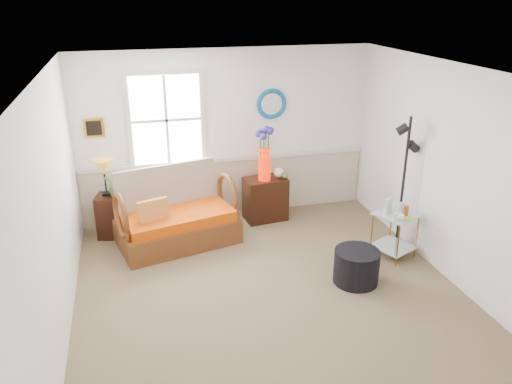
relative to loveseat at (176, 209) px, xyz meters
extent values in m
cube|color=olive|center=(0.91, -1.68, -0.53)|extent=(4.50, 5.00, 0.01)
cube|color=white|center=(0.91, -1.68, 2.07)|extent=(4.50, 5.00, 0.01)
cube|color=white|center=(0.91, 0.82, 0.77)|extent=(4.50, 0.01, 2.60)
cube|color=white|center=(0.91, -4.18, 0.77)|extent=(4.50, 0.01, 2.60)
cube|color=white|center=(-1.34, -1.68, 0.77)|extent=(0.01, 5.00, 2.60)
cube|color=white|center=(3.16, -1.68, 0.77)|extent=(0.01, 5.00, 2.60)
cube|color=#C2B498|center=(0.91, 0.80, -0.08)|extent=(4.46, 0.02, 0.90)
cube|color=silver|center=(0.91, 0.79, 0.39)|extent=(4.46, 0.04, 0.06)
cube|color=#BF8926|center=(-1.01, 0.80, 1.02)|extent=(0.28, 0.03, 0.28)
torus|color=#1970B4|center=(1.61, 0.80, 1.22)|extent=(0.47, 0.07, 0.47)
imported|color=#4C732F|center=(-0.77, 0.43, 0.26)|extent=(0.47, 0.49, 0.30)
cylinder|color=black|center=(2.00, -1.60, -0.31)|extent=(0.60, 0.60, 0.43)
camera|label=1|loc=(-0.55, -6.43, 2.83)|focal=35.00mm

